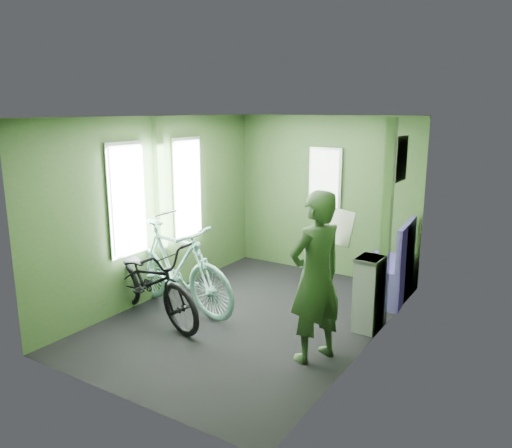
# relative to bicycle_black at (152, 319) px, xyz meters

# --- Properties ---
(room) EXTENTS (4.00, 4.02, 2.31)m
(room) POSITION_rel_bicycle_black_xyz_m (0.90, 0.72, 1.44)
(room) COLOR black
(room) RESTS_ON ground
(bicycle_black) EXTENTS (1.93, 1.19, 1.02)m
(bicycle_black) POSITION_rel_bicycle_black_xyz_m (0.00, 0.00, 0.00)
(bicycle_black) COLOR black
(bicycle_black) RESTS_ON ground
(bicycle_mint) EXTENTS (1.91, 0.88, 1.16)m
(bicycle_mint) POSITION_rel_bicycle_black_xyz_m (0.07, 0.38, 0.00)
(bicycle_mint) COLOR #84CBBE
(bicycle_mint) RESTS_ON ground
(passenger) EXTENTS (0.61, 0.74, 1.66)m
(passenger) POSITION_rel_bicycle_black_xyz_m (1.99, 0.17, 0.83)
(passenger) COLOR #2E4827
(passenger) RESTS_ON ground
(waste_box) EXTENTS (0.24, 0.34, 0.83)m
(waste_box) POSITION_rel_bicycle_black_xyz_m (2.20, 1.08, 0.41)
(waste_box) COLOR slate
(waste_box) RESTS_ON ground
(bench_seat) EXTENTS (0.62, 1.01, 1.02)m
(bench_seat) POSITION_rel_bicycle_black_xyz_m (2.09, 2.13, 0.30)
(bench_seat) COLOR navy
(bench_seat) RESTS_ON ground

